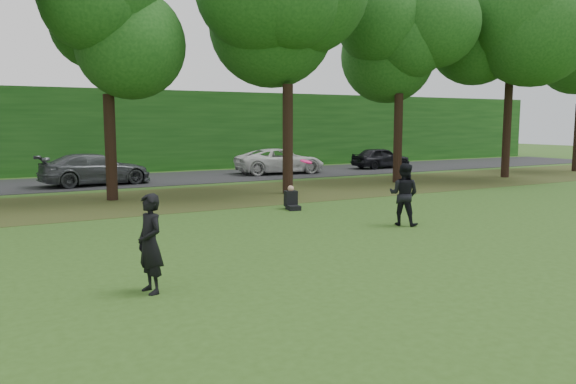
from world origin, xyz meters
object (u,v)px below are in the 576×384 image
object	(u,v)px
frisbee	(306,162)
seated_person	(291,200)
player_right	(404,194)
player_left	(150,244)

from	to	relation	value
frisbee	seated_person	size ratio (longest dim) A/B	0.46
player_right	frisbee	bearing A→B (deg)	79.49
player_right	seated_person	xyz separation A→B (m)	(-1.39, 4.31, -0.61)
player_left	frisbee	bearing A→B (deg)	94.34
player_left	seated_person	world-z (taller)	player_left
player_left	player_right	xyz separation A→B (m)	(8.38, 2.96, 0.03)
seated_person	player_left	bearing A→B (deg)	-123.26
player_left	player_right	distance (m)	8.89
player_left	seated_person	xyz separation A→B (m)	(6.98, 7.27, -0.59)
player_right	seated_person	size ratio (longest dim) A/B	2.23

